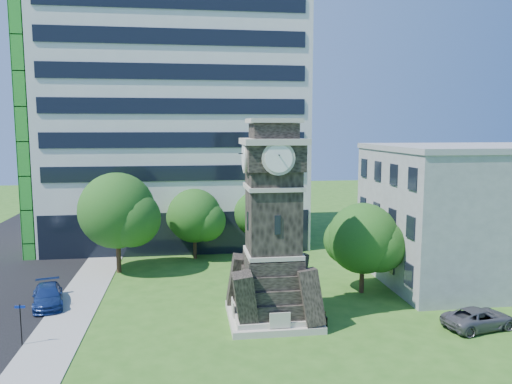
{
  "coord_description": "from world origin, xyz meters",
  "views": [
    {
      "loc": [
        -2.04,
        -26.97,
        11.71
      ],
      "look_at": [
        2.57,
        6.35,
        7.35
      ],
      "focal_mm": 35.0,
      "sensor_mm": 36.0,
      "label": 1
    }
  ],
  "objects": [
    {
      "name": "ground",
      "position": [
        0.0,
        0.0,
        0.0
      ],
      "size": [
        160.0,
        160.0,
        0.0
      ],
      "primitive_type": "plane",
      "color": "#2D5D1A",
      "rests_on": "ground"
    },
    {
      "name": "sidewalk",
      "position": [
        -9.5,
        5.0,
        0.03
      ],
      "size": [
        3.0,
        70.0,
        0.06
      ],
      "primitive_type": "cube",
      "color": "gray",
      "rests_on": "ground"
    },
    {
      "name": "clock_tower",
      "position": [
        3.0,
        2.0,
        5.28
      ],
      "size": [
        5.4,
        5.4,
        12.22
      ],
      "color": "beige",
      "rests_on": "ground"
    },
    {
      "name": "office_tall",
      "position": [
        -3.2,
        25.84,
        14.22
      ],
      "size": [
        26.2,
        15.11,
        28.6
      ],
      "color": "silver",
      "rests_on": "ground"
    },
    {
      "name": "office_low",
      "position": [
        19.97,
        8.0,
        5.21
      ],
      "size": [
        15.2,
        12.2,
        10.4
      ],
      "color": "#9CA0A2",
      "rests_on": "ground"
    },
    {
      "name": "car_street_north",
      "position": [
        -11.34,
        6.42,
        0.66
      ],
      "size": [
        2.9,
        4.84,
        1.31
      ],
      "primitive_type": "imported",
      "rotation": [
        0.0,
        0.0,
        0.25
      ],
      "color": "navy",
      "rests_on": "ground"
    },
    {
      "name": "car_east_lot",
      "position": [
        14.78,
        -1.03,
        0.61
      ],
      "size": [
        4.74,
        2.9,
        1.23
      ],
      "primitive_type": "imported",
      "rotation": [
        0.0,
        0.0,
        1.78
      ],
      "color": "#515056",
      "rests_on": "ground"
    },
    {
      "name": "park_bench",
      "position": [
        5.1,
        0.42,
        0.47
      ],
      "size": [
        1.7,
        0.45,
        0.88
      ],
      "rotation": [
        0.0,
        0.0,
        0.05
      ],
      "color": "black",
      "rests_on": "ground"
    },
    {
      "name": "street_sign",
      "position": [
        -11.06,
        0.2,
        1.44
      ],
      "size": [
        0.55,
        0.06,
        2.3
      ],
      "rotation": [
        0.0,
        0.0,
        -0.06
      ],
      "color": "black",
      "rests_on": "ground"
    },
    {
      "name": "tree_nw",
      "position": [
        -7.6,
        13.62,
        4.9
      ],
      "size": [
        6.72,
        6.1,
        8.16
      ],
      "rotation": [
        0.0,
        0.0,
        0.2
      ],
      "color": "#332114",
      "rests_on": "ground"
    },
    {
      "name": "tree_nc",
      "position": [
        -1.42,
        17.15,
        3.76
      ],
      "size": [
        5.28,
        4.8,
        6.32
      ],
      "rotation": [
        0.0,
        0.0,
        0.23
      ],
      "color": "#332114",
      "rests_on": "ground"
    },
    {
      "name": "tree_ne",
      "position": [
        4.36,
        19.1,
        3.58
      ],
      "size": [
        4.87,
        4.42,
        5.95
      ],
      "rotation": [
        0.0,
        0.0,
        -0.25
      ],
      "color": "#332114",
      "rests_on": "ground"
    },
    {
      "name": "tree_east",
      "position": [
        10.23,
        6.11,
        3.79
      ],
      "size": [
        5.5,
        5.0,
        6.45
      ],
      "rotation": [
        0.0,
        0.0,
        -0.12
      ],
      "color": "#332114",
      "rests_on": "ground"
    }
  ]
}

